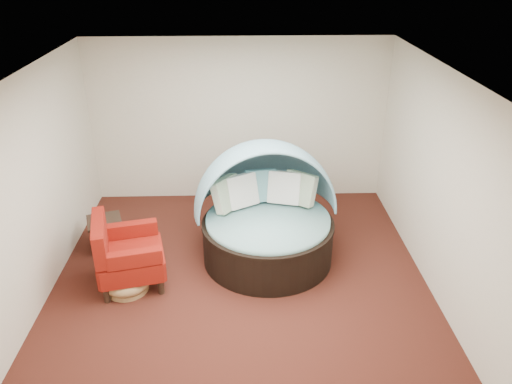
{
  "coord_description": "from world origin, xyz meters",
  "views": [
    {
      "loc": [
        0.03,
        -5.61,
        4.09
      ],
      "look_at": [
        0.23,
        0.6,
        1.0
      ],
      "focal_mm": 35.0,
      "sensor_mm": 36.0,
      "label": 1
    }
  ],
  "objects_px": {
    "canopy_daybed": "(267,207)",
    "pet_basket": "(127,282)",
    "red_armchair": "(125,254)",
    "side_table": "(105,229)"
  },
  "relations": [
    {
      "from": "red_armchair",
      "to": "side_table",
      "type": "height_order",
      "value": "red_armchair"
    },
    {
      "from": "canopy_daybed",
      "to": "red_armchair",
      "type": "bearing_deg",
      "value": -169.25
    },
    {
      "from": "red_armchair",
      "to": "side_table",
      "type": "distance_m",
      "value": 1.04
    },
    {
      "from": "canopy_daybed",
      "to": "red_armchair",
      "type": "relative_size",
      "value": 2.1
    },
    {
      "from": "canopy_daybed",
      "to": "side_table",
      "type": "relative_size",
      "value": 3.53
    },
    {
      "from": "pet_basket",
      "to": "red_armchair",
      "type": "bearing_deg",
      "value": 95.33
    },
    {
      "from": "pet_basket",
      "to": "side_table",
      "type": "relative_size",
      "value": 1.25
    },
    {
      "from": "canopy_daybed",
      "to": "pet_basket",
      "type": "distance_m",
      "value": 2.14
    },
    {
      "from": "red_armchair",
      "to": "side_table",
      "type": "bearing_deg",
      "value": 105.12
    },
    {
      "from": "pet_basket",
      "to": "canopy_daybed",
      "type": "bearing_deg",
      "value": 22.68
    }
  ]
}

